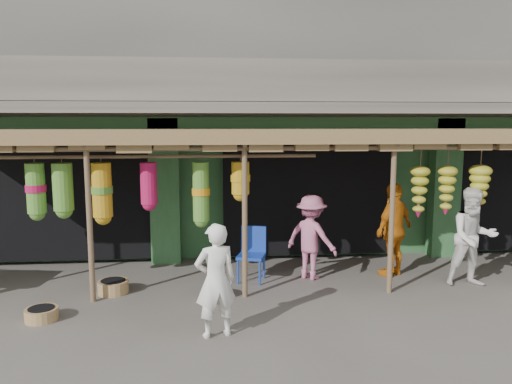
{
  "coord_description": "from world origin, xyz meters",
  "views": [
    {
      "loc": [
        -2.03,
        -8.27,
        2.93
      ],
      "look_at": [
        -1.21,
        1.0,
        1.62
      ],
      "focal_mm": 35.0,
      "sensor_mm": 36.0,
      "label": 1
    }
  ],
  "objects": [
    {
      "name": "ground",
      "position": [
        0.0,
        0.0,
        0.0
      ],
      "size": [
        80.0,
        80.0,
        0.0
      ],
      "primitive_type": "plane",
      "color": "#514C47",
      "rests_on": "ground"
    },
    {
      "name": "building",
      "position": [
        -0.0,
        4.87,
        3.37
      ],
      "size": [
        16.4,
        6.8,
        7.0
      ],
      "color": "gray",
      "rests_on": "ground"
    },
    {
      "name": "awning",
      "position": [
        -0.14,
        0.8,
        2.57
      ],
      "size": [
        14.0,
        2.7,
        2.79
      ],
      "color": "brown",
      "rests_on": "ground"
    },
    {
      "name": "blue_chair",
      "position": [
        -1.3,
        0.72,
        0.56
      ],
      "size": [
        0.59,
        0.6,
        1.0
      ],
      "rotation": [
        0.0,
        0.0,
        -0.29
      ],
      "color": "#193AA5",
      "rests_on": "ground"
    },
    {
      "name": "basket_left",
      "position": [
        -3.75,
        0.19,
        0.11
      ],
      "size": [
        0.69,
        0.69,
        0.22
      ],
      "primitive_type": "cylinder",
      "rotation": [
        0.0,
        0.0,
        -0.42
      ],
      "color": "#9A7446",
      "rests_on": "ground"
    },
    {
      "name": "basket_mid",
      "position": [
        -4.58,
        -0.93,
        0.09
      ],
      "size": [
        0.51,
        0.51,
        0.18
      ],
      "primitive_type": "cylinder",
      "rotation": [
        0.0,
        0.0,
        0.07
      ],
      "color": "#9C7C46",
      "rests_on": "ground"
    },
    {
      "name": "basket_right",
      "position": [
        -2.0,
        -0.22,
        0.1
      ],
      "size": [
        0.45,
        0.45,
        0.2
      ],
      "primitive_type": "cylinder",
      "rotation": [
        0.0,
        0.0,
        -0.03
      ],
      "color": "#A8894E",
      "rests_on": "ground"
    },
    {
      "name": "person_front",
      "position": [
        -2.0,
        -1.71,
        0.79
      ],
      "size": [
        0.66,
        0.53,
        1.58
      ],
      "primitive_type": "imported",
      "rotation": [
        0.0,
        0.0,
        3.42
      ],
      "color": "white",
      "rests_on": "ground"
    },
    {
      "name": "person_right",
      "position": [
        2.59,
        0.02,
        0.89
      ],
      "size": [
        0.91,
        0.73,
        1.78
      ],
      "primitive_type": "imported",
      "rotation": [
        0.0,
        0.0,
        -0.07
      ],
      "color": "silver",
      "rests_on": "ground"
    },
    {
      "name": "person_vendor",
      "position": [
        1.41,
        0.76,
        0.9
      ],
      "size": [
        1.1,
        0.98,
        1.79
      ],
      "primitive_type": "imported",
      "rotation": [
        0.0,
        0.0,
        3.79
      ],
      "color": "orange",
      "rests_on": "ground"
    },
    {
      "name": "person_shopper",
      "position": [
        -0.2,
        0.7,
        0.79
      ],
      "size": [
        1.16,
        1.12,
        1.59
      ],
      "primitive_type": "imported",
      "rotation": [
        0.0,
        0.0,
        2.42
      ],
      "color": "#C4678B",
      "rests_on": "ground"
    }
  ]
}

